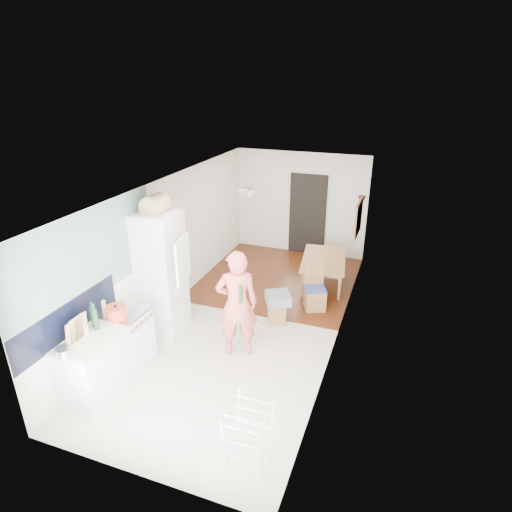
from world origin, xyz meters
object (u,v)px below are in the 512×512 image
Objects in this scene: person at (237,295)px; dining_chair at (315,288)px; dining_table at (324,273)px; drying_rack at (249,437)px; stool at (277,312)px.

person reaches higher than dining_chair.
dining_table is 1.60× the size of drying_rack.
person is 1.54× the size of dining_table.
person is at bearing 156.66° from dining_table.
person is 2.47× the size of drying_rack.
dining_table reaches higher than stool.
drying_rack is at bearing 91.46° from person.
stool is (-0.49, -1.82, -0.04)m from dining_table.
dining_table is at bearing 90.48° from drying_rack.
dining_table is 3.36× the size of stool.
dining_table is at bearing 68.47° from dining_chair.
dining_chair is at bearing -139.58° from person.
stool is 0.48× the size of drying_rack.
drying_rack is at bearing 173.67° from dining_table.
dining_table is at bearing 74.85° from stool.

